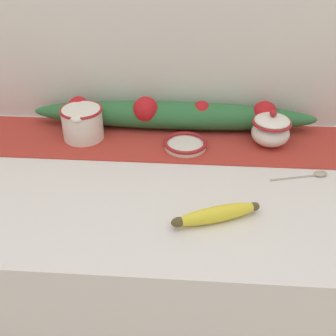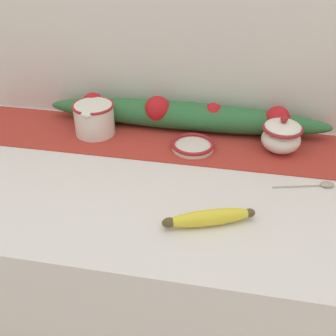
{
  "view_description": "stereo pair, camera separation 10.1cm",
  "coord_description": "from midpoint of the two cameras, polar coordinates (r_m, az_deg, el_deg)",
  "views": [
    {
      "loc": [
        0.07,
        -0.86,
        1.54
      ],
      "look_at": [
        0.01,
        -0.02,
        0.99
      ],
      "focal_mm": 45.0,
      "sensor_mm": 36.0,
      "label": 1
    },
    {
      "loc": [
        0.17,
        -0.85,
        1.54
      ],
      "look_at": [
        0.01,
        -0.02,
        0.99
      ],
      "focal_mm": 45.0,
      "sensor_mm": 36.0,
      "label": 2
    }
  ],
  "objects": [
    {
      "name": "back_wall",
      "position": [
        1.25,
        5.51,
        17.46
      ],
      "size": [
        2.19,
        0.04,
        2.4
      ],
      "primitive_type": "cube",
      "color": "silver",
      "rests_on": "ground_plane"
    },
    {
      "name": "table_runner",
      "position": [
        1.22,
        4.07,
        3.54
      ],
      "size": [
        1.28,
        0.24,
        0.0
      ],
      "primitive_type": "cube",
      "color": "#B23328",
      "rests_on": "countertop"
    },
    {
      "name": "poinsettia_garland",
      "position": [
        1.26,
        4.64,
        7.08
      ],
      "size": [
        0.85,
        0.1,
        0.1
      ],
      "color": "#2D6B38",
      "rests_on": "countertop"
    },
    {
      "name": "small_dish",
      "position": [
        1.18,
        5.84,
        2.99
      ],
      "size": [
        0.12,
        0.12,
        0.02
      ],
      "color": "white",
      "rests_on": "countertop"
    },
    {
      "name": "countertop",
      "position": [
        1.37,
        2.16,
        -17.87
      ],
      "size": [
        1.39,
        0.65,
        0.94
      ],
      "primitive_type": "cube",
      "color": "silver",
      "rests_on": "ground_plane"
    },
    {
      "name": "banana",
      "position": [
        0.92,
        8.76,
        -6.8
      ],
      "size": [
        0.2,
        0.1,
        0.04
      ],
      "rotation": [
        0.0,
        0.0,
        0.37
      ],
      "color": "yellow",
      "rests_on": "countertop"
    },
    {
      "name": "sugar_bowl",
      "position": [
        1.2,
        17.47,
        4.13
      ],
      "size": [
        0.11,
        0.11,
        0.11
      ],
      "color": "white",
      "rests_on": "countertop"
    },
    {
      "name": "cream_pitcher",
      "position": [
        1.24,
        -7.68,
        6.71
      ],
      "size": [
        0.12,
        0.14,
        0.1
      ],
      "color": "white",
      "rests_on": "countertop"
    },
    {
      "name": "spoon",
      "position": [
        1.11,
        22.7,
        -2.19
      ],
      "size": [
        0.15,
        0.05,
        0.01
      ],
      "rotation": [
        0.0,
        0.0,
        0.25
      ],
      "color": "#A89E89",
      "rests_on": "countertop"
    }
  ]
}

